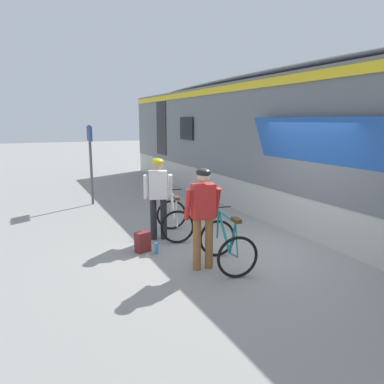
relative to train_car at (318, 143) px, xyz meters
name	(u,v)px	position (x,y,z in m)	size (l,w,h in m)	color
ground_plane	(252,251)	(-2.98, -1.54, -1.97)	(80.00, 80.00, 0.00)	gray
train_car	(318,143)	(0.00, 0.00, 0.00)	(3.32, 21.68, 3.88)	slate
cyclist_near_in_white	(158,191)	(-4.40, -0.08, -0.91)	(0.66, 0.42, 1.76)	#232328
cyclist_far_in_red	(203,210)	(-4.26, -1.94, -0.91)	(0.64, 0.36, 1.76)	#935B2D
bicycle_near_white	(174,219)	(-4.02, -0.02, -1.56)	(0.96, 1.21, 0.99)	black
bicycle_far_teal	(227,245)	(-3.84, -2.03, -1.56)	(0.88, 1.17, 0.99)	black
backpack_on_platform	(143,242)	(-4.96, -0.70, -1.77)	(0.28, 0.18, 0.40)	maroon
water_bottle_near_the_bikes	(199,226)	(-3.34, 0.12, -1.86)	(0.07, 0.07, 0.21)	silver
water_bottle_by_the_backpack	(157,248)	(-4.76, -0.93, -1.85)	(0.07, 0.07, 0.22)	#338CCC
platform_sign_post	(90,151)	(-5.09, 4.01, -0.34)	(0.08, 0.70, 2.40)	#595B60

